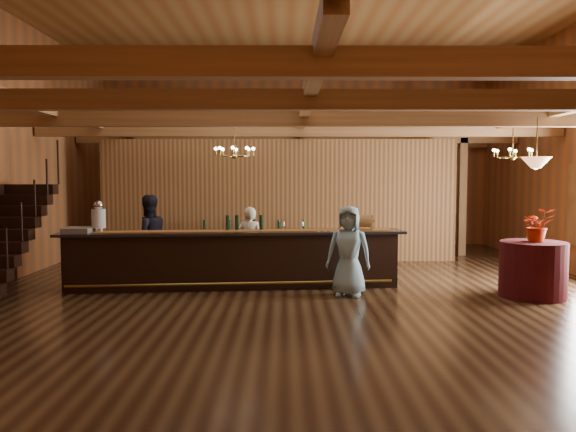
{
  "coord_description": "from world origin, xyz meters",
  "views": [
    {
      "loc": [
        -0.35,
        -10.78,
        2.15
      ],
      "look_at": [
        -0.28,
        0.88,
        1.33
      ],
      "focal_mm": 35.0,
      "sensor_mm": 36.0,
      "label": 1
    }
  ],
  "objects_px": {
    "chandelier_left": "(235,151)",
    "bartender": "(250,243)",
    "chandelier_right": "(513,153)",
    "tasting_bar": "(234,259)",
    "raffle_drum": "(364,221)",
    "backbar_shelf": "(254,247)",
    "staff_second": "(148,238)",
    "round_table": "(533,269)",
    "floor_plant": "(342,234)",
    "beverage_dispenser": "(99,217)",
    "guest": "(349,251)",
    "pendant_lamp": "(536,162)"
  },
  "relations": [
    {
      "from": "chandelier_left",
      "to": "bartender",
      "type": "bearing_deg",
      "value": 33.53
    },
    {
      "from": "chandelier_left",
      "to": "bartender",
      "type": "distance_m",
      "value": 1.93
    },
    {
      "from": "chandelier_right",
      "to": "staff_second",
      "type": "bearing_deg",
      "value": 178.57
    },
    {
      "from": "raffle_drum",
      "to": "round_table",
      "type": "xyz_separation_m",
      "value": [
        2.87,
        -1.08,
        -0.78
      ]
    },
    {
      "from": "backbar_shelf",
      "to": "floor_plant",
      "type": "xyz_separation_m",
      "value": [
        2.24,
        0.69,
        0.25
      ]
    },
    {
      "from": "raffle_drum",
      "to": "floor_plant",
      "type": "distance_m",
      "value": 3.63
    },
    {
      "from": "raffle_drum",
      "to": "backbar_shelf",
      "type": "distance_m",
      "value": 3.8
    },
    {
      "from": "raffle_drum",
      "to": "floor_plant",
      "type": "bearing_deg",
      "value": 91.3
    },
    {
      "from": "pendant_lamp",
      "to": "guest",
      "type": "bearing_deg",
      "value": 177.84
    },
    {
      "from": "bartender",
      "to": "guest",
      "type": "height_order",
      "value": "guest"
    },
    {
      "from": "round_table",
      "to": "floor_plant",
      "type": "bearing_deg",
      "value": 122.42
    },
    {
      "from": "raffle_drum",
      "to": "bartender",
      "type": "bearing_deg",
      "value": 163.91
    },
    {
      "from": "bartender",
      "to": "staff_second",
      "type": "distance_m",
      "value": 2.11
    },
    {
      "from": "tasting_bar",
      "to": "floor_plant",
      "type": "distance_m",
      "value": 4.48
    },
    {
      "from": "staff_second",
      "to": "raffle_drum",
      "type": "bearing_deg",
      "value": 141.95
    },
    {
      "from": "chandelier_right",
      "to": "pendant_lamp",
      "type": "xyz_separation_m",
      "value": [
        -0.19,
        -1.51,
        -0.23
      ]
    },
    {
      "from": "tasting_bar",
      "to": "chandelier_left",
      "type": "xyz_separation_m",
      "value": [
        -0.04,
        0.64,
        2.11
      ]
    },
    {
      "from": "bartender",
      "to": "staff_second",
      "type": "height_order",
      "value": "staff_second"
    },
    {
      "from": "raffle_drum",
      "to": "floor_plant",
      "type": "relative_size",
      "value": 0.26
    },
    {
      "from": "tasting_bar",
      "to": "staff_second",
      "type": "relative_size",
      "value": 3.75
    },
    {
      "from": "beverage_dispenser",
      "to": "guest",
      "type": "relative_size",
      "value": 0.37
    },
    {
      "from": "round_table",
      "to": "floor_plant",
      "type": "relative_size",
      "value": 0.89
    },
    {
      "from": "chandelier_right",
      "to": "round_table",
      "type": "bearing_deg",
      "value": -97.31
    },
    {
      "from": "round_table",
      "to": "floor_plant",
      "type": "distance_m",
      "value": 5.51
    },
    {
      "from": "chandelier_left",
      "to": "bartender",
      "type": "xyz_separation_m",
      "value": [
        0.29,
        0.19,
        -1.9
      ]
    },
    {
      "from": "pendant_lamp",
      "to": "staff_second",
      "type": "relative_size",
      "value": 0.51
    },
    {
      "from": "bartender",
      "to": "floor_plant",
      "type": "distance_m",
      "value": 3.66
    },
    {
      "from": "raffle_drum",
      "to": "chandelier_left",
      "type": "bearing_deg",
      "value": 169.7
    },
    {
      "from": "beverage_dispenser",
      "to": "guest",
      "type": "xyz_separation_m",
      "value": [
        4.68,
        -0.61,
        -0.57
      ]
    },
    {
      "from": "beverage_dispenser",
      "to": "bartender",
      "type": "distance_m",
      "value": 3.04
    },
    {
      "from": "tasting_bar",
      "to": "chandelier_right",
      "type": "distance_m",
      "value": 6.01
    },
    {
      "from": "pendant_lamp",
      "to": "guest",
      "type": "distance_m",
      "value": 3.65
    },
    {
      "from": "round_table",
      "to": "pendant_lamp",
      "type": "relative_size",
      "value": 1.28
    },
    {
      "from": "floor_plant",
      "to": "chandelier_left",
      "type": "bearing_deg",
      "value": -128.88
    },
    {
      "from": "staff_second",
      "to": "guest",
      "type": "distance_m",
      "value": 4.29
    },
    {
      "from": "chandelier_right",
      "to": "bartender",
      "type": "height_order",
      "value": "chandelier_right"
    },
    {
      "from": "beverage_dispenser",
      "to": "round_table",
      "type": "relative_size",
      "value": 0.52
    },
    {
      "from": "bartender",
      "to": "staff_second",
      "type": "bearing_deg",
      "value": 8.06
    },
    {
      "from": "chandelier_left",
      "to": "staff_second",
      "type": "relative_size",
      "value": 0.45
    },
    {
      "from": "tasting_bar",
      "to": "chandelier_right",
      "type": "relative_size",
      "value": 8.33
    },
    {
      "from": "beverage_dispenser",
      "to": "round_table",
      "type": "distance_m",
      "value": 8.05
    },
    {
      "from": "raffle_drum",
      "to": "round_table",
      "type": "bearing_deg",
      "value": -20.57
    },
    {
      "from": "chandelier_right",
      "to": "bartender",
      "type": "distance_m",
      "value": 5.68
    },
    {
      "from": "beverage_dispenser",
      "to": "tasting_bar",
      "type": "bearing_deg",
      "value": 3.87
    },
    {
      "from": "backbar_shelf",
      "to": "chandelier_left",
      "type": "height_order",
      "value": "chandelier_left"
    },
    {
      "from": "bartender",
      "to": "chandelier_left",
      "type": "bearing_deg",
      "value": 40.57
    },
    {
      "from": "backbar_shelf",
      "to": "floor_plant",
      "type": "height_order",
      "value": "floor_plant"
    },
    {
      "from": "pendant_lamp",
      "to": "bartender",
      "type": "bearing_deg",
      "value": 161.39
    },
    {
      "from": "raffle_drum",
      "to": "chandelier_right",
      "type": "relative_size",
      "value": 0.43
    },
    {
      "from": "pendant_lamp",
      "to": "floor_plant",
      "type": "relative_size",
      "value": 0.69
    }
  ]
}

